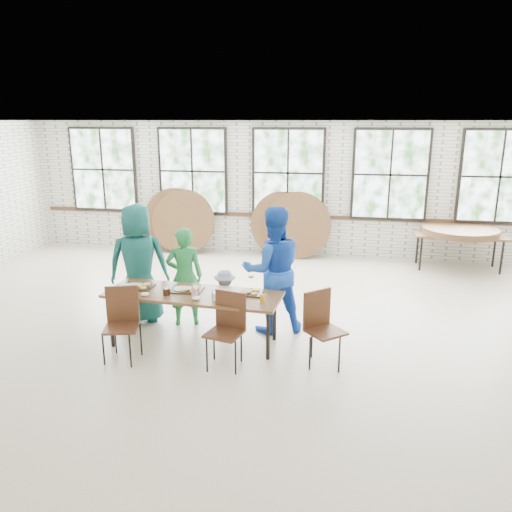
{
  "coord_description": "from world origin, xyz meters",
  "views": [
    {
      "loc": [
        1.27,
        -6.67,
        3.02
      ],
      "look_at": [
        0.0,
        0.4,
        1.05
      ],
      "focal_mm": 35.0,
      "sensor_mm": 36.0,
      "label": 1
    }
  ],
  "objects_px": {
    "chair_near_left": "(122,317)",
    "storage_table": "(460,237)",
    "chair_near_right": "(228,323)",
    "dining_table": "(193,297)"
  },
  "relations": [
    {
      "from": "chair_near_left",
      "to": "storage_table",
      "type": "distance_m",
      "value": 7.17
    },
    {
      "from": "chair_near_left",
      "to": "chair_near_right",
      "type": "bearing_deg",
      "value": -12.96
    },
    {
      "from": "dining_table",
      "to": "chair_near_right",
      "type": "bearing_deg",
      "value": -35.79
    },
    {
      "from": "chair_near_right",
      "to": "chair_near_left",
      "type": "bearing_deg",
      "value": -163.82
    },
    {
      "from": "chair_near_right",
      "to": "dining_table",
      "type": "bearing_deg",
      "value": 153.76
    },
    {
      "from": "dining_table",
      "to": "storage_table",
      "type": "xyz_separation_m",
      "value": [
        4.34,
        4.45,
        -0.0
      ]
    },
    {
      "from": "dining_table",
      "to": "storage_table",
      "type": "bearing_deg",
      "value": 50.06
    },
    {
      "from": "dining_table",
      "to": "chair_near_left",
      "type": "relative_size",
      "value": 2.58
    },
    {
      "from": "dining_table",
      "to": "storage_table",
      "type": "height_order",
      "value": "same"
    },
    {
      "from": "chair_near_right",
      "to": "storage_table",
      "type": "relative_size",
      "value": 0.52
    }
  ]
}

